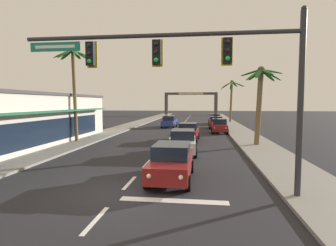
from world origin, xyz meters
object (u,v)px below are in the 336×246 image
sedan_third_in_queue (183,142)px  town_gateway_arch (191,100)px  sedan_parked_mid_kerb (215,119)px  palm_right_farthest (232,92)px  sedan_lead_at_stop_bar (172,162)px  sedan_oncoming_far (169,121)px  sedan_parked_far_kerb (219,126)px  sedan_parked_nearest_kerb (216,122)px  palm_left_second (74,73)px  traffic_signal_mast (201,65)px  sedan_fifth_in_queue (188,132)px  palm_right_second (260,91)px

sedan_third_in_queue → town_gateway_arch: size_ratio=0.30×
sedan_parked_mid_kerb → palm_right_farthest: size_ratio=0.59×
sedan_lead_at_stop_bar → town_gateway_arch: size_ratio=0.30×
palm_right_farthest → sedan_oncoming_far: bearing=-132.8°
sedan_lead_at_stop_bar → sedan_parked_far_kerb: same height
town_gateway_arch → sedan_lead_at_stop_bar: bearing=-88.4°
sedan_parked_nearest_kerb → sedan_parked_mid_kerb: same height
sedan_oncoming_far → sedan_parked_mid_kerb: (6.85, 6.93, 0.00)m
sedan_parked_nearest_kerb → palm_right_farthest: size_ratio=0.58×
palm_left_second → town_gateway_arch: 55.25m
sedan_lead_at_stop_bar → sedan_third_in_queue: same height
traffic_signal_mast → sedan_parked_far_kerb: size_ratio=2.38×
palm_right_farthest → sedan_fifth_in_queue: bearing=-105.1°
sedan_lead_at_stop_bar → palm_right_farthest: palm_right_farthest is taller
sedan_fifth_in_queue → town_gateway_arch: (-1.94, 52.25, 3.42)m
traffic_signal_mast → palm_right_farthest: (5.33, 39.23, 0.48)m
palm_right_farthest → palm_left_second: bearing=-122.0°
sedan_fifth_in_queue → sedan_parked_nearest_kerb: size_ratio=1.01×
sedan_lead_at_stop_bar → sedan_parked_far_kerb: size_ratio=1.00×
sedan_parked_mid_kerb → palm_left_second: palm_left_second is taller
sedan_third_in_queue → sedan_parked_nearest_kerb: 19.70m
palm_right_second → palm_right_farthest: (0.59, 26.77, 0.89)m
sedan_lead_at_stop_bar → town_gateway_arch: town_gateway_arch is taller
sedan_oncoming_far → palm_left_second: palm_left_second is taller
sedan_parked_far_kerb → town_gateway_arch: size_ratio=0.30×
sedan_fifth_in_queue → sedan_parked_mid_kerb: size_ratio=1.00×
sedan_lead_at_stop_bar → sedan_parked_mid_kerb: bearing=84.0°
town_gateway_arch → sedan_parked_far_kerb: bearing=-83.3°
sedan_parked_far_kerb → sedan_lead_at_stop_bar: bearing=-99.7°
sedan_parked_mid_kerb → palm_left_second: size_ratio=0.53×
sedan_third_in_queue → town_gateway_arch: town_gateway_arch is taller
sedan_third_in_queue → town_gateway_arch: (-1.89, 58.76, 3.42)m
traffic_signal_mast → sedan_third_in_queue: size_ratio=2.38×
town_gateway_arch → sedan_parked_nearest_kerb: bearing=-82.5°
traffic_signal_mast → palm_right_farthest: palm_right_farthest is taller
sedan_third_in_queue → palm_right_farthest: palm_right_farthest is taller
sedan_fifth_in_queue → sedan_parked_mid_kerb: (3.41, 20.45, 0.00)m
sedan_lead_at_stop_bar → palm_left_second: (-9.98, 10.67, 5.36)m
traffic_signal_mast → palm_right_second: 13.34m
sedan_fifth_in_queue → palm_right_farthest: palm_right_farthest is taller
sedan_fifth_in_queue → sedan_oncoming_far: 13.96m
sedan_parked_far_kerb → palm_right_second: size_ratio=0.69×
town_gateway_arch → sedan_fifth_in_queue: bearing=-87.9°
palm_right_farthest → town_gateway_arch: bearing=106.9°
sedan_parked_nearest_kerb → palm_right_second: palm_right_second is taller
palm_left_second → palm_right_second: (16.05, -0.11, -1.64)m
sedan_lead_at_stop_bar → sedan_parked_nearest_kerb: 26.15m
sedan_lead_at_stop_bar → palm_right_second: size_ratio=0.68×
sedan_lead_at_stop_bar → sedan_parked_mid_kerb: same height
sedan_parked_far_kerb → sedan_fifth_in_queue: bearing=-114.8°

